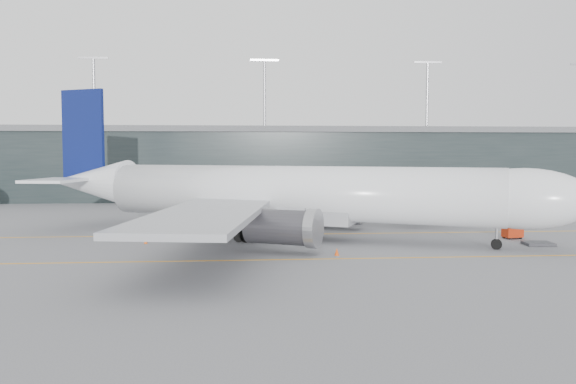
{
  "coord_description": "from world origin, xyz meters",
  "views": [
    {
      "loc": [
        0.52,
        -70.96,
        9.82
      ],
      "look_at": [
        5.83,
        -4.0,
        5.13
      ],
      "focal_mm": 35.0,
      "sensor_mm": 36.0,
      "label": 1
    }
  ],
  "objects": [
    {
      "name": "ground",
      "position": [
        0.0,
        0.0,
        0.0
      ],
      "size": [
        320.0,
        320.0,
        0.0
      ],
      "primitive_type": "plane",
      "color": "slate",
      "rests_on": "ground"
    },
    {
      "name": "taxiline_a",
      "position": [
        0.0,
        -4.0,
        0.01
      ],
      "size": [
        160.0,
        0.25,
        0.02
      ],
      "primitive_type": "cube",
      "color": "orange",
      "rests_on": "ground"
    },
    {
      "name": "taxiline_b",
      "position": [
        0.0,
        -20.0,
        0.01
      ],
      "size": [
        160.0,
        0.25,
        0.02
      ],
      "primitive_type": "cube",
      "color": "orange",
      "rests_on": "ground"
    },
    {
      "name": "taxiline_lead_main",
      "position": [
        5.0,
        20.0,
        0.01
      ],
      "size": [
        0.25,
        60.0,
        0.02
      ],
      "primitive_type": "cube",
      "color": "orange",
      "rests_on": "ground"
    },
    {
      "name": "terminal",
      "position": [
        -0.0,
        58.0,
        7.62
      ],
      "size": [
        240.0,
        36.0,
        29.0
      ],
      "color": "#1D2627",
      "rests_on": "ground"
    },
    {
      "name": "main_aircraft",
      "position": [
        5.94,
        -6.93,
        5.09
      ],
      "size": [
        61.45,
        56.56,
        18.14
      ],
      "rotation": [
        0.0,
        0.0,
        -0.43
      ],
      "color": "white",
      "rests_on": "ground"
    },
    {
      "name": "jet_bridge",
      "position": [
        27.84,
        20.15,
        4.26
      ],
      "size": [
        17.02,
        44.06,
        5.69
      ],
      "rotation": [
        0.0,
        0.0,
        -0.4
      ],
      "color": "#2B2A2F",
      "rests_on": "ground"
    },
    {
      "name": "gse_cart",
      "position": [
        31.23,
        -9.42,
        0.79
      ],
      "size": [
        2.29,
        1.69,
        1.42
      ],
      "rotation": [
        0.0,
        0.0,
        0.19
      ],
      "color": "#AD280C",
      "rests_on": "ground"
    },
    {
      "name": "baggage_dolly",
      "position": [
        31.84,
        -14.0,
        0.17
      ],
      "size": [
        3.09,
        2.57,
        0.29
      ],
      "primitive_type": "cube",
      "rotation": [
        0.0,
        0.0,
        -0.09
      ],
      "color": "#343438",
      "rests_on": "ground"
    },
    {
      "name": "uld_a",
      "position": [
        -5.56,
        10.8,
        1.06
      ],
      "size": [
        2.75,
        2.52,
        2.02
      ],
      "rotation": [
        0.0,
        0.0,
        -0.41
      ],
      "color": "#3A3A3F",
      "rests_on": "ground"
    },
    {
      "name": "uld_b",
      "position": [
        -3.53,
        12.0,
        1.08
      ],
      "size": [
        2.79,
        2.55,
        2.05
      ],
      "rotation": [
        0.0,
        0.0,
        -0.4
      ],
      "color": "#3A3A3F",
      "rests_on": "ground"
    },
    {
      "name": "uld_c",
      "position": [
        0.42,
        11.67,
        1.09
      ],
      "size": [
        2.59,
        2.23,
        2.08
      ],
      "rotation": [
        0.0,
        0.0,
        -0.19
      ],
      "color": "#3A3A3F",
      "rests_on": "ground"
    },
    {
      "name": "cone_nose",
      "position": [
        32.93,
        -7.16,
        0.33
      ],
      "size": [
        0.41,
        0.41,
        0.66
      ],
      "primitive_type": "cone",
      "color": "red",
      "rests_on": "ground"
    },
    {
      "name": "cone_wing_stbd",
      "position": [
        9.39,
        -18.33,
        0.37
      ],
      "size": [
        0.46,
        0.46,
        0.73
      ],
      "primitive_type": "cone",
      "color": "#E2470C",
      "rests_on": "ground"
    },
    {
      "name": "cone_wing_port",
      "position": [
        7.88,
        9.27,
        0.31
      ],
      "size": [
        0.39,
        0.39,
        0.63
      ],
      "primitive_type": "cone",
      "color": "#D0400B",
      "rests_on": "ground"
    },
    {
      "name": "cone_tail",
      "position": [
        -10.1,
        -9.74,
        0.31
      ],
      "size": [
        0.39,
        0.39,
        0.62
      ],
      "primitive_type": "cone",
      "color": "#EE550D",
      "rests_on": "ground"
    }
  ]
}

